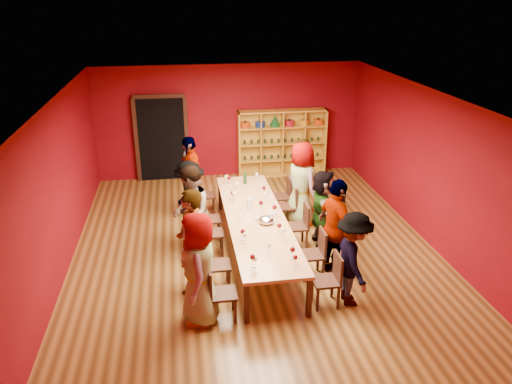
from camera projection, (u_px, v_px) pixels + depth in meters
room_shell at (256, 180)px, 9.18m from camera, size 7.10×9.10×3.04m
tasting_table at (256, 219)px, 9.48m from camera, size 1.10×4.50×0.75m
doorway at (162, 139)px, 13.12m from camera, size 1.40×0.17×2.30m
shelving_unit at (282, 139)px, 13.53m from camera, size 2.40×0.40×1.80m
chair_person_left_0 at (218, 291)px, 7.60m from camera, size 0.42×0.42×0.89m
person_left_0 at (199, 269)px, 7.41m from camera, size 0.51×0.90×1.80m
chair_person_left_1 at (213, 262)px, 8.40m from camera, size 0.42×0.42×0.89m
person_left_1 at (190, 242)px, 8.18m from camera, size 0.71×0.81×1.83m
chair_person_left_2 at (208, 230)px, 9.50m from camera, size 0.42×0.42×0.89m
person_left_2 at (191, 212)px, 9.31m from camera, size 0.49×0.88×1.79m
chair_person_left_3 at (206, 217)px, 10.08m from camera, size 0.42×0.42×0.89m
person_left_3 at (190, 202)px, 9.91m from camera, size 0.81×1.18×1.69m
chair_person_left_4 at (202, 193)px, 11.26m from camera, size 0.42×0.42×0.89m
person_left_4 at (190, 176)px, 11.06m from camera, size 0.80×1.17×1.83m
chair_person_right_0 at (331, 277)px, 7.96m from camera, size 0.42×0.42×0.89m
person_right_0 at (353, 259)px, 7.90m from camera, size 0.47×1.04×1.59m
chair_person_right_1 at (316, 251)px, 8.75m from camera, size 0.42×0.42×0.89m
person_right_1 at (336, 229)px, 8.65m from camera, size 0.70×1.14×1.81m
chair_person_right_2 at (301, 223)px, 9.80m from camera, size 0.42×0.42×0.89m
person_right_2 at (323, 208)px, 9.75m from camera, size 0.52×1.48×1.57m
chair_person_right_3 at (290, 204)px, 10.70m from camera, size 0.42×0.42×0.89m
person_right_3 at (301, 184)px, 10.58m from camera, size 0.79×1.02×1.85m
chair_person_right_4 at (284, 194)px, 11.21m from camera, size 0.42×0.42×0.89m
person_right_4 at (304, 177)px, 11.13m from camera, size 0.48×0.65×1.76m
wine_glass_0 at (257, 219)px, 9.01m from camera, size 0.08×0.08×0.21m
wine_glass_1 at (253, 258)px, 7.71m from camera, size 0.09×0.09×0.22m
wine_glass_2 at (232, 193)px, 10.18m from camera, size 0.08×0.08×0.20m
wine_glass_3 at (295, 258)px, 7.77m from camera, size 0.07×0.07×0.18m
wine_glass_4 at (293, 250)px, 7.94m from camera, size 0.09×0.09×0.21m
wine_glass_5 at (279, 226)px, 8.78m from camera, size 0.08×0.08×0.20m
wine_glass_6 at (257, 175)px, 11.22m from camera, size 0.08×0.08×0.19m
wine_glass_7 at (229, 178)px, 10.97m from camera, size 0.09×0.09×0.22m
wine_glass_8 at (237, 184)px, 10.63m from camera, size 0.08×0.08×0.21m
wine_glass_9 at (241, 208)px, 9.54m from camera, size 0.07×0.07×0.18m
wine_glass_10 at (264, 188)px, 10.43m from camera, size 0.08×0.08×0.20m
wine_glass_11 at (283, 231)px, 8.58m from camera, size 0.08×0.08×0.21m
wine_glass_12 at (226, 178)px, 11.01m from camera, size 0.09×0.09×0.21m
wine_glass_13 at (255, 259)px, 7.72m from camera, size 0.07×0.07×0.18m
wine_glass_14 at (265, 195)px, 10.12m from camera, size 0.08×0.08×0.20m
wine_glass_15 at (234, 194)px, 10.11m from camera, size 0.09×0.09×0.22m
wine_glass_16 at (261, 203)px, 9.67m from camera, size 0.09×0.09×0.22m
wine_glass_17 at (269, 245)px, 8.14m from camera, size 0.07×0.07×0.18m
wine_glass_18 at (243, 232)px, 8.54m from camera, size 0.08×0.08×0.21m
wine_glass_19 at (274, 208)px, 9.48m from camera, size 0.09×0.09×0.22m
wine_glass_20 at (275, 214)px, 9.29m from camera, size 0.07×0.07×0.18m
wine_glass_21 at (240, 216)px, 9.22m from camera, size 0.07×0.07×0.18m
wine_glass_22 at (245, 236)px, 8.44m from camera, size 0.08×0.08×0.19m
spittoon_bowl at (266, 220)px, 9.18m from camera, size 0.29×0.29×0.16m
carafe_a at (249, 204)px, 9.71m from camera, size 0.12×0.12×0.28m
carafe_b at (271, 218)px, 9.18m from camera, size 0.12×0.12×0.24m
wine_bottle at (245, 179)px, 11.05m from camera, size 0.09×0.09×0.31m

